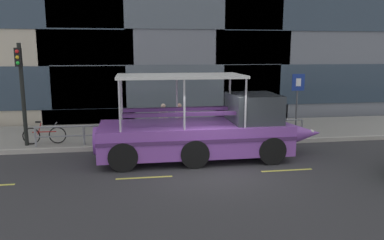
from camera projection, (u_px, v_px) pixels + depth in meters
name	position (u px, v px, depth m)	size (l,w,h in m)	color
ground_plane	(214.00, 169.00, 12.71)	(120.00, 120.00, 0.00)	#333335
sidewalk	(190.00, 132.00, 18.13)	(32.00, 4.80, 0.18)	gray
curb_edge	(199.00, 145.00, 15.71)	(32.00, 0.18, 0.18)	#B2ADA3
lane_centreline	(218.00, 174.00, 12.22)	(25.80, 0.12, 0.01)	#DBD64C
curb_guardrail	(176.00, 129.00, 15.78)	(11.47, 0.09, 0.82)	gray
traffic_light_pole	(22.00, 85.00, 14.72)	(0.24, 0.46, 4.12)	black
parking_sign	(298.00, 93.00, 17.16)	(0.60, 0.12, 2.77)	#4C4F54
leaned_bicycle	(44.00, 135.00, 15.39)	(1.74, 0.46, 0.96)	black
duck_tour_boat	(207.00, 131.00, 13.88)	(8.68, 2.56, 3.15)	purple
pedestrian_near_bow	(270.00, 112.00, 17.04)	(0.35, 0.43, 1.76)	black
pedestrian_mid_left	(179.00, 117.00, 16.43)	(0.41, 0.27, 1.54)	#1E2338
pedestrian_mid_right	(163.00, 117.00, 16.57)	(0.44, 0.21, 1.51)	#47423D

